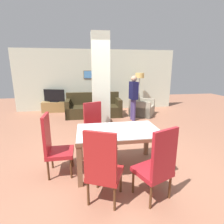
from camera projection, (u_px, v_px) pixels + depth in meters
ground_plane at (118, 168)px, 3.39m from camera, size 18.00×18.00×0.00m
back_wall at (97, 80)px, 7.98m from camera, size 7.20×0.09×2.70m
divider_pillar at (101, 90)px, 4.36m from camera, size 0.43×0.32×2.70m
dining_table at (118, 138)px, 3.24m from camera, size 1.53×0.97×0.78m
dining_chair_far_left at (95, 126)px, 4.04m from camera, size 0.60×0.60×1.12m
dining_chair_near_left at (103, 167)px, 2.37m from camera, size 0.61×0.61×1.12m
dining_chair_near_right at (157, 164)px, 2.44m from camera, size 0.60×0.60×1.12m
dining_chair_head_left at (54, 145)px, 3.08m from camera, size 0.46×0.46×1.12m
sofa at (94, 108)px, 7.05m from camera, size 2.16×0.94×0.92m
armchair at (141, 108)px, 7.15m from camera, size 1.22×1.24×0.84m
coffee_table at (97, 117)px, 6.12m from camera, size 0.74×0.57×0.40m
bottle at (100, 109)px, 6.05m from camera, size 0.08×0.08×0.27m
tv_stand at (55, 107)px, 7.70m from camera, size 1.10×0.40×0.45m
tv_screen at (54, 96)px, 7.58m from camera, size 0.90×0.31×0.55m
floor_lamp at (140, 79)px, 7.77m from camera, size 0.38×0.38×1.68m
standing_person at (133, 95)px, 6.30m from camera, size 0.27×0.40×1.63m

